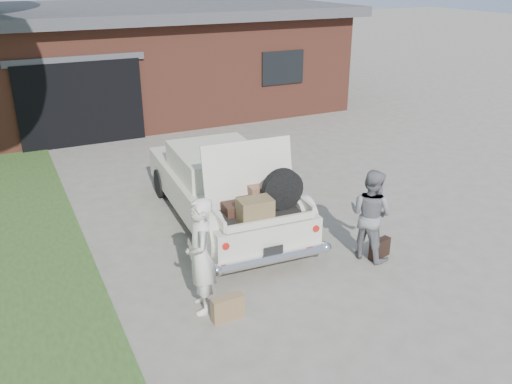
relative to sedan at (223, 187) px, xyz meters
name	(u,v)px	position (x,y,z in m)	size (l,w,h in m)	color
ground	(273,269)	(0.00, -1.98, -0.68)	(90.00, 90.00, 0.00)	gray
house	(138,57)	(0.98, 9.49, 0.99)	(12.80, 7.80, 3.30)	brown
sedan	(223,187)	(0.00, 0.00, 0.00)	(2.05, 4.73, 1.91)	beige
woman_left	(201,256)	(-1.37, -2.50, 0.15)	(0.61, 0.40, 1.67)	silver
woman_right	(370,215)	(1.60, -2.30, 0.08)	(0.74, 0.58, 1.52)	slate
suitcase_left	(228,308)	(-1.16, -2.88, -0.51)	(0.45, 0.14, 0.35)	olive
suitcase_right	(380,249)	(1.76, -2.42, -0.53)	(0.41, 0.13, 0.32)	black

